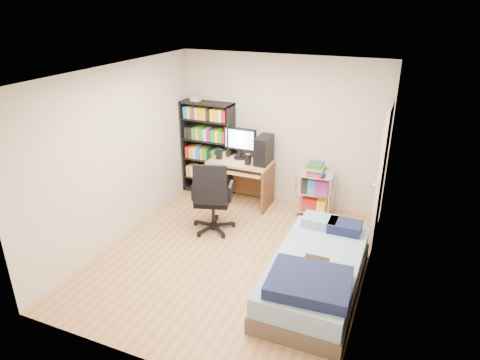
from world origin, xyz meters
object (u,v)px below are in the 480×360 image
at_px(office_chair, 213,209).
at_px(computer_desk, 247,165).
at_px(media_shelf, 208,147).
at_px(bed, 315,274).

bearing_deg(office_chair, computer_desk, 66.76).
bearing_deg(computer_desk, media_shelf, 167.88).
bearing_deg(office_chair, bed, -42.77).
relative_size(media_shelf, computer_desk, 1.32).
bearing_deg(media_shelf, office_chair, -61.11).
relative_size(media_shelf, office_chair, 1.53).
distance_m(office_chair, bed, 1.99).
height_order(media_shelf, bed, media_shelf).
distance_m(computer_desk, office_chair, 1.16).
relative_size(computer_desk, office_chair, 1.16).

